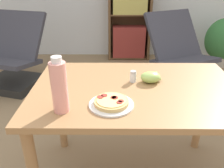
{
  "coord_description": "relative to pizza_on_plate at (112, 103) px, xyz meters",
  "views": [
    {
      "loc": [
        -0.0,
        -1.34,
        1.36
      ],
      "look_at": [
        -0.01,
        -0.18,
        0.79
      ],
      "focal_mm": 38.0,
      "sensor_mm": 36.0,
      "label": 1
    }
  ],
  "objects": [
    {
      "name": "potted_plant_floor",
      "position": [
        1.64,
        2.42,
        -0.36
      ],
      "size": [
        0.54,
        0.46,
        0.72
      ],
      "color": "#BCB2A3",
      "rests_on": "ground_plane"
    },
    {
      "name": "dining_table",
      "position": [
        0.15,
        0.2,
        -0.11
      ],
      "size": [
        1.23,
        0.8,
        0.73
      ],
      "color": "#A37549",
      "rests_on": "ground_plane"
    },
    {
      "name": "lounge_chair_near",
      "position": [
        -1.24,
        1.71,
        -0.46
      ],
      "size": [
        0.83,
        0.92,
        0.88
      ],
      "rotation": [
        0.0,
        0.0,
        -0.28
      ],
      "color": "black",
      "rests_on": "ground_plane"
    },
    {
      "name": "pizza_on_plate",
      "position": [
        0.0,
        0.0,
        0.0
      ],
      "size": [
        0.23,
        0.23,
        0.04
      ],
      "color": "white",
      "rests_on": "dining_table"
    },
    {
      "name": "salt_shaker",
      "position": [
        0.13,
        0.28,
        0.02
      ],
      "size": [
        0.04,
        0.04,
        0.07
      ],
      "color": "white",
      "rests_on": "dining_table"
    },
    {
      "name": "bookshelf",
      "position": [
        0.26,
        2.76,
        -0.09
      ],
      "size": [
        0.66,
        0.29,
        1.42
      ],
      "color": "brown",
      "rests_on": "ground_plane"
    },
    {
      "name": "drink_bottle",
      "position": [
        -0.24,
        -0.05,
        0.12
      ],
      "size": [
        0.08,
        0.08,
        0.28
      ],
      "color": "pink",
      "rests_on": "dining_table"
    },
    {
      "name": "lounge_chair_far",
      "position": [
        0.83,
        1.75,
        -0.46
      ],
      "size": [
        0.9,
        0.97,
        0.88
      ],
      "rotation": [
        0.0,
        0.0,
        0.45
      ],
      "color": "black",
      "rests_on": "ground_plane"
    },
    {
      "name": "ground_plane",
      "position": [
        0.01,
        0.31,
        -0.74
      ],
      "size": [
        14.0,
        14.0,
        0.0
      ],
      "primitive_type": "plane",
      "color": "#897051"
    },
    {
      "name": "grape_bunch",
      "position": [
        0.24,
        0.28,
        0.02
      ],
      "size": [
        0.13,
        0.09,
        0.07
      ],
      "color": "#A8CC66",
      "rests_on": "dining_table"
    }
  ]
}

